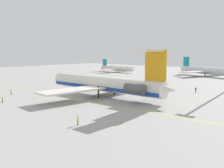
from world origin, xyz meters
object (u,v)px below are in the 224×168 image
at_px(main_jetliner, 107,84).
at_px(safety_cone_nose, 121,122).
at_px(airliner_far_left, 118,68).
at_px(airliner_mid_left, 207,71).
at_px(ground_crew_portside, 2,99).
at_px(ground_crew_starboard, 11,91).
at_px(ground_crew_near_nose, 78,119).
at_px(ground_crew_near_tail, 196,89).

height_order(main_jetliner, safety_cone_nose, main_jetliner).
bearing_deg(airliner_far_left, airliner_mid_left, 11.99).
distance_m(ground_crew_portside, ground_crew_starboard, 12.64).
distance_m(airliner_far_left, ground_crew_near_nose, 120.65).
bearing_deg(safety_cone_nose, ground_crew_near_tail, 95.22).
bearing_deg(safety_cone_nose, ground_crew_near_nose, -132.72).
xyz_separation_m(ground_crew_starboard, safety_cone_nose, (45.50, -2.46, -0.78)).
bearing_deg(ground_crew_starboard, airliner_far_left, 88.24).
bearing_deg(main_jetliner, ground_crew_starboard, 35.66).
xyz_separation_m(ground_crew_near_nose, ground_crew_starboard, (-40.11, 8.29, -0.09)).
bearing_deg(safety_cone_nose, ground_crew_portside, -171.65).
distance_m(main_jetliner, airliner_mid_left, 82.15).
bearing_deg(airliner_mid_left, ground_crew_near_tail, -54.01).
height_order(airliner_mid_left, ground_crew_near_nose, airliner_mid_left).
bearing_deg(ground_crew_starboard, airliner_mid_left, 55.90).
distance_m(main_jetliner, ground_crew_portside, 28.66).
xyz_separation_m(main_jetliner, ground_crew_near_nose, (15.92, -25.42, -2.59)).
distance_m(airliner_far_left, airliner_mid_left, 55.16).
relative_size(ground_crew_portside, ground_crew_starboard, 0.98).
bearing_deg(airliner_far_left, ground_crew_starboard, -69.40).
relative_size(airliner_far_left, ground_crew_portside, 16.72).
bearing_deg(ground_crew_portside, airliner_mid_left, -118.17).
height_order(airliner_far_left, airliner_mid_left, airliner_mid_left).
distance_m(main_jetliner, ground_crew_near_tail, 29.65).
bearing_deg(ground_crew_near_nose, ground_crew_near_tail, -172.10).
height_order(airliner_far_left, ground_crew_near_tail, airliner_far_left).
distance_m(ground_crew_near_nose, ground_crew_portside, 30.05).
bearing_deg(ground_crew_starboard, ground_crew_near_nose, -32.59).
xyz_separation_m(ground_crew_near_nose, ground_crew_near_tail, (1.41, 49.34, 0.01)).
height_order(airliner_far_left, ground_crew_portside, airliner_far_left).
relative_size(airliner_mid_left, ground_crew_starboard, 20.18).
relative_size(ground_crew_near_nose, ground_crew_portside, 1.10).
bearing_deg(safety_cone_nose, airliner_mid_left, 102.33).
bearing_deg(ground_crew_near_tail, ground_crew_near_nose, 174.39).
height_order(ground_crew_near_nose, ground_crew_starboard, ground_crew_near_nose).
relative_size(airliner_mid_left, safety_cone_nose, 61.14).
height_order(ground_crew_near_tail, ground_crew_portside, ground_crew_near_tail).
xyz_separation_m(airliner_mid_left, ground_crew_starboard, (-23.26, -99.27, -1.96)).
distance_m(airliner_mid_left, safety_cone_nose, 104.17).
bearing_deg(main_jetliner, safety_cone_nose, 137.76).
relative_size(main_jetliner, airliner_far_left, 1.71).
xyz_separation_m(airliner_far_left, ground_crew_portside, (41.04, -96.84, -1.38)).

